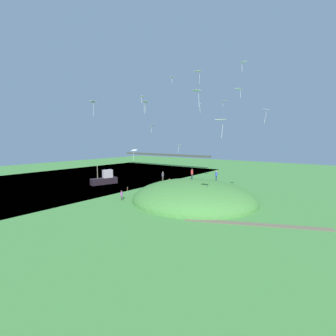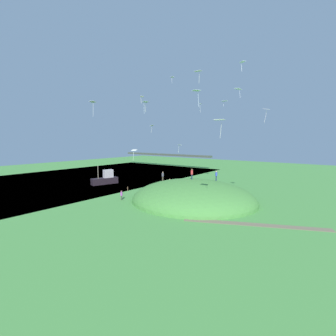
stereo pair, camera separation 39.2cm
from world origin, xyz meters
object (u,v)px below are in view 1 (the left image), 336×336
Objects in this scene: person_on_hilltop at (216,174)px; kite_6 at (179,145)px; kite_7 at (152,126)px; kite_3 at (243,63)px; boat_on_lake at (105,179)px; person_watching_kites at (192,173)px; person_walking_path at (169,182)px; kite_13 at (172,77)px; kite_8 at (198,72)px; kite_11 at (266,110)px; kite_15 at (200,105)px; mooring_post at (127,189)px; kite_0 at (221,121)px; kite_1 at (145,102)px; person_near_shore at (122,194)px; person_with_child at (163,175)px; kite_9 at (93,103)px; kite_14 at (142,97)px; kite_2 at (197,91)px; kite_4 at (224,101)px; kite_10 at (239,89)px; kite_12 at (134,151)px; kite_5 at (145,102)px.

kite_6 reaches higher than person_on_hilltop.
kite_3 is at bearing -15.84° from kite_7.
boat_on_lake is 3.44× the size of person_watching_kites.
kite_13 reaches higher than person_walking_path.
kite_11 is (9.49, 4.41, -6.27)m from kite_8.
mooring_post is at bearing -137.88° from kite_15.
kite_1 reaches higher than kite_0.
person_with_child reaches higher than person_near_shore.
kite_7 is at bearing 125.72° from person_near_shore.
kite_3 is at bearing 24.77° from kite_9.
kite_0 is 1.73× the size of kite_14.
kite_2 is at bearing -46.15° from kite_6.
kite_4 is at bearing -148.83° from person_on_hilltop.
kite_15 is 2.02× the size of mooring_post.
person_with_child is at bearing 175.60° from person_walking_path.
kite_10 is (18.76, -9.78, 16.06)m from person_walking_path.
kite_10 is 18.76m from kite_12.
person_on_hilltop is at bearing -138.03° from person_walking_path.
kite_15 is at bearing 164.19° from kite_11.
person_on_hilltop is 17.53m from kite_1.
person_walking_path is at bearing 169.49° from person_watching_kites.
person_watching_kites is 1.42× the size of kite_3.
person_with_child is at bearing 85.77° from person_near_shore.
person_on_hilltop is at bearing -73.65° from kite_4.
kite_8 reaches higher than kite_2.
person_on_hilltop is at bearing 134.58° from kite_3.
kite_13 is (1.34, 5.93, 5.10)m from kite_1.
kite_10 is 0.72× the size of kite_15.
kite_15 is at bearing 71.88° from kite_1.
kite_13 is at bearing 162.52° from kite_10.
person_on_hilltop is 1.06× the size of person_near_shore.
kite_13 is (-15.82, 13.41, 9.41)m from kite_0.
person_on_hilltop is 19.46m from kite_13.
person_on_hilltop is 1.14× the size of kite_7.
kite_6 is 13.35m from kite_13.
kite_6 reaches higher than person_with_child.
mooring_post is (-13.72, -2.22, -4.20)m from person_watching_kites.
kite_12 is at bearing -145.96° from kite_8.
person_with_child is 17.10m from kite_9.
kite_12 is 2.14× the size of mooring_post.
kite_14 is at bearing -53.81° from kite_1.
boat_on_lake is at bearing 166.61° from mooring_post.
kite_6 is at bearing 86.88° from kite_12.
kite_7 reaches higher than person_on_hilltop.
kite_10 reaches higher than kite_12.
person_walking_path is at bearing 67.17° from mooring_post.
person_near_shore is 1.31× the size of kite_10.
kite_8 is at bearing 162.75° from kite_3.
person_on_hilltop is 18.19m from kite_5.
kite_3 is 0.85× the size of kite_7.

